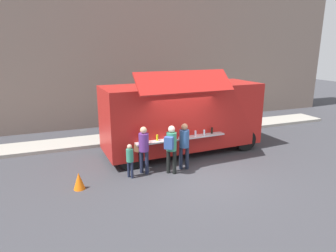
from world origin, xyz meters
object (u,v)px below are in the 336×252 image
at_px(trash_bin, 235,121).
at_px(customer_front_ordering, 184,142).
at_px(child_near_queue, 130,158).
at_px(food_truck_main, 183,116).
at_px(customer_rear_waiting, 143,146).
at_px(customer_mid_with_backpack, 171,145).
at_px(traffic_cone_orange, 79,181).

xyz_separation_m(trash_bin, customer_front_ordering, (-4.89, -4.05, 0.57)).
bearing_deg(child_near_queue, trash_bin, -2.52).
height_order(food_truck_main, trash_bin, food_truck_main).
bearing_deg(customer_front_ordering, child_near_queue, 112.91).
bearing_deg(customer_rear_waiting, customer_mid_with_backpack, -61.32).
relative_size(traffic_cone_orange, customer_mid_with_backpack, 0.32).
bearing_deg(trash_bin, food_truck_main, -150.95).
xyz_separation_m(traffic_cone_orange, trash_bin, (8.61, 4.31, 0.18)).
distance_m(customer_front_ordering, customer_mid_with_backpack, 0.64).
bearing_deg(customer_rear_waiting, customer_front_ordering, -43.77).
distance_m(food_truck_main, traffic_cone_orange, 5.03).
height_order(traffic_cone_orange, child_near_queue, child_near_queue).
distance_m(customer_front_ordering, child_near_queue, 2.03).
relative_size(food_truck_main, child_near_queue, 5.51).
bearing_deg(traffic_cone_orange, child_near_queue, 8.19).
height_order(traffic_cone_orange, customer_mid_with_backpack, customer_mid_with_backpack).
bearing_deg(child_near_queue, customer_mid_with_backpack, -41.52).
xyz_separation_m(traffic_cone_orange, customer_mid_with_backpack, (3.12, 0.04, 0.79)).
bearing_deg(trash_bin, customer_front_ordering, -140.34).
distance_m(trash_bin, customer_rear_waiting, 7.48).
relative_size(food_truck_main, traffic_cone_orange, 11.99).
bearing_deg(customer_front_ordering, trash_bin, -27.82).
bearing_deg(food_truck_main, customer_front_ordering, -114.52).
xyz_separation_m(customer_mid_with_backpack, child_near_queue, (-1.41, 0.21, -0.35)).
bearing_deg(food_truck_main, child_near_queue, -149.54).
relative_size(traffic_cone_orange, trash_bin, 0.61).
bearing_deg(traffic_cone_orange, customer_rear_waiting, 10.67).
distance_m(customer_mid_with_backpack, child_near_queue, 1.47).
relative_size(customer_front_ordering, customer_mid_with_backpack, 0.99).
distance_m(food_truck_main, customer_rear_waiting, 2.75).
bearing_deg(customer_rear_waiting, trash_bin, -6.02).
distance_m(food_truck_main, trash_bin, 4.91).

